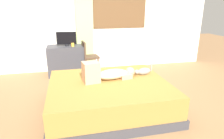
{
  "coord_description": "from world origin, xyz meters",
  "views": [
    {
      "loc": [
        -0.77,
        -2.88,
        1.71
      ],
      "look_at": [
        -0.05,
        0.29,
        0.64
      ],
      "focal_mm": 31.49,
      "sensor_mm": 36.0,
      "label": 1
    }
  ],
  "objects_px": {
    "cat": "(143,71)",
    "cup": "(73,45)",
    "tv_monitor": "(66,39)",
    "chair_by_desk": "(88,55)",
    "bed": "(109,96)",
    "person_lying": "(107,73)",
    "desk": "(66,60)"
  },
  "relations": [
    {
      "from": "tv_monitor",
      "to": "chair_by_desk",
      "type": "height_order",
      "value": "tv_monitor"
    },
    {
      "from": "person_lying",
      "to": "cup",
      "type": "bearing_deg",
      "value": 105.71
    },
    {
      "from": "person_lying",
      "to": "tv_monitor",
      "type": "height_order",
      "value": "tv_monitor"
    },
    {
      "from": "cat",
      "to": "cup",
      "type": "bearing_deg",
      "value": 125.21
    },
    {
      "from": "person_lying",
      "to": "desk",
      "type": "xyz_separation_m",
      "value": [
        -0.68,
        1.87,
        -0.24
      ]
    },
    {
      "from": "cup",
      "to": "person_lying",
      "type": "bearing_deg",
      "value": -74.29
    },
    {
      "from": "person_lying",
      "to": "tv_monitor",
      "type": "distance_m",
      "value": 2.01
    },
    {
      "from": "chair_by_desk",
      "to": "desk",
      "type": "bearing_deg",
      "value": 166.71
    },
    {
      "from": "cat",
      "to": "desk",
      "type": "bearing_deg",
      "value": 127.68
    },
    {
      "from": "chair_by_desk",
      "to": "bed",
      "type": "bearing_deg",
      "value": -85.53
    },
    {
      "from": "cup",
      "to": "bed",
      "type": "bearing_deg",
      "value": -75.2
    },
    {
      "from": "bed",
      "to": "cup",
      "type": "height_order",
      "value": "cup"
    },
    {
      "from": "tv_monitor",
      "to": "desk",
      "type": "bearing_deg",
      "value": 180.0
    },
    {
      "from": "bed",
      "to": "person_lying",
      "type": "height_order",
      "value": "person_lying"
    },
    {
      "from": "chair_by_desk",
      "to": "cat",
      "type": "bearing_deg",
      "value": -63.17
    },
    {
      "from": "bed",
      "to": "chair_by_desk",
      "type": "relative_size",
      "value": 2.32
    },
    {
      "from": "desk",
      "to": "cup",
      "type": "distance_m",
      "value": 0.46
    },
    {
      "from": "chair_by_desk",
      "to": "person_lying",
      "type": "bearing_deg",
      "value": -85.29
    },
    {
      "from": "cat",
      "to": "chair_by_desk",
      "type": "relative_size",
      "value": 0.41
    },
    {
      "from": "bed",
      "to": "cat",
      "type": "relative_size",
      "value": 5.62
    },
    {
      "from": "desk",
      "to": "chair_by_desk",
      "type": "height_order",
      "value": "chair_by_desk"
    },
    {
      "from": "person_lying",
      "to": "cup",
      "type": "xyz_separation_m",
      "value": [
        -0.5,
        1.78,
        0.18
      ]
    },
    {
      "from": "cup",
      "to": "chair_by_desk",
      "type": "relative_size",
      "value": 0.1
    },
    {
      "from": "desk",
      "to": "chair_by_desk",
      "type": "xyz_separation_m",
      "value": [
        0.54,
        -0.13,
        0.14
      ]
    },
    {
      "from": "desk",
      "to": "cup",
      "type": "xyz_separation_m",
      "value": [
        0.18,
        -0.09,
        0.41
      ]
    },
    {
      "from": "tv_monitor",
      "to": "cup",
      "type": "height_order",
      "value": "tv_monitor"
    },
    {
      "from": "person_lying",
      "to": "cup",
      "type": "distance_m",
      "value": 1.86
    },
    {
      "from": "bed",
      "to": "tv_monitor",
      "type": "xyz_separation_m",
      "value": [
        -0.65,
        1.99,
        0.68
      ]
    },
    {
      "from": "cup",
      "to": "cat",
      "type": "bearing_deg",
      "value": -54.79
    },
    {
      "from": "bed",
      "to": "person_lying",
      "type": "relative_size",
      "value": 2.11
    },
    {
      "from": "tv_monitor",
      "to": "chair_by_desk",
      "type": "bearing_deg",
      "value": -14.24
    },
    {
      "from": "cat",
      "to": "cup",
      "type": "distance_m",
      "value": 2.08
    }
  ]
}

